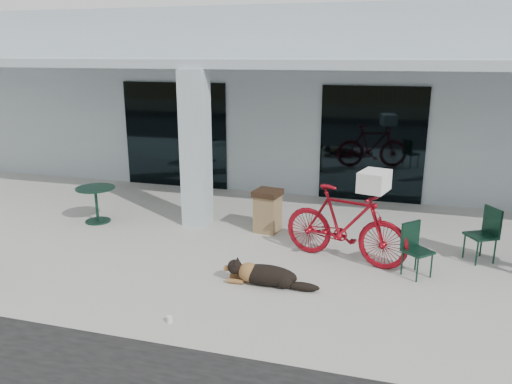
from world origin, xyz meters
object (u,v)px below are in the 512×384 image
(dog, at_px, (266,274))
(cafe_chair_far_a, at_px, (418,251))
(cafe_chair_far_b, at_px, (481,235))
(trash_receptacle, at_px, (268,211))
(bicycle, at_px, (345,225))
(cafe_table_near, at_px, (97,205))

(dog, distance_m, cafe_chair_far_a, 2.41)
(cafe_chair_far_b, relative_size, trash_receptacle, 1.10)
(bicycle, bearing_deg, trash_receptacle, 72.34)
(trash_receptacle, bearing_deg, bicycle, -33.15)
(dog, distance_m, cafe_table_near, 4.57)
(cafe_chair_far_a, distance_m, cafe_chair_far_b, 1.39)
(cafe_chair_far_b, bearing_deg, bicycle, -103.92)
(cafe_chair_far_b, bearing_deg, dog, -89.56)
(dog, distance_m, trash_receptacle, 2.39)
(bicycle, bearing_deg, cafe_table_near, 98.57)
(bicycle, height_order, cafe_table_near, bicycle)
(bicycle, distance_m, trash_receptacle, 1.94)
(cafe_chair_far_a, height_order, cafe_chair_far_b, cafe_chair_far_b)
(cafe_chair_far_b, bearing_deg, cafe_chair_far_a, -77.95)
(cafe_chair_far_a, bearing_deg, bicycle, 119.34)
(trash_receptacle, bearing_deg, cafe_table_near, -173.21)
(cafe_table_near, height_order, cafe_chair_far_b, cafe_chair_far_b)
(cafe_chair_far_a, relative_size, cafe_chair_far_b, 0.92)
(cafe_chair_far_a, bearing_deg, cafe_chair_far_b, -4.61)
(cafe_chair_far_a, relative_size, trash_receptacle, 1.02)
(dog, xyz_separation_m, cafe_chair_far_b, (3.23, 1.88, 0.28))
(bicycle, relative_size, cafe_chair_far_a, 2.51)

